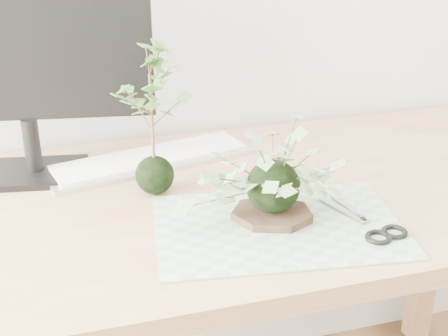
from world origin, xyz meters
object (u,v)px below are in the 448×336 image
Objects in this scene: keyboard at (150,159)px; maple_kokedama at (150,84)px; ivy_kokedama at (274,163)px; desk at (212,235)px; monitor at (20,52)px.

maple_kokedama is at bearing -108.86° from keyboard.
desk is at bearing 123.56° from ivy_kokedama.
ivy_kokedama is 0.37m from keyboard.
desk is at bearing -22.08° from monitor.
keyboard is 0.35m from monitor.
ivy_kokedama is at bearing -56.44° from desk.
ivy_kokedama is 0.87× the size of maple_kokedama.
monitor reaches higher than maple_kokedama.
ivy_kokedama reaches higher than desk.
keyboard is at bearing 83.81° from maple_kokedama.
monitor is (-0.24, 0.01, 0.25)m from keyboard.
maple_kokedama is (-0.10, 0.05, 0.31)m from desk.
ivy_kokedama reaches higher than keyboard.
monitor reaches higher than keyboard.
desk is 5.00× the size of maple_kokedama.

